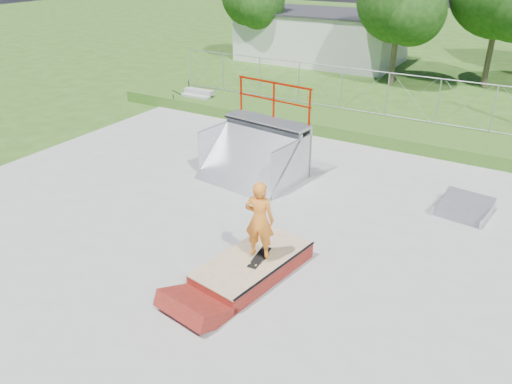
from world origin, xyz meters
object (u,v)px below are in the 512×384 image
skater (259,223)px  quarter_pipe (251,136)px  grind_box (253,266)px  flat_bank_ramp (464,208)px

skater → quarter_pipe: bearing=-69.8°
grind_box → flat_bank_ramp: 6.53m
quarter_pipe → flat_bank_ramp: quarter_pipe is taller
flat_bank_ramp → skater: (-3.46, -5.41, 1.17)m
flat_bank_ramp → grind_box: bearing=-116.8°
grind_box → quarter_pipe: bearing=130.8°
skater → flat_bank_ramp: bearing=-135.5°
quarter_pipe → skater: bearing=-49.8°
grind_box → skater: 1.17m
grind_box → quarter_pipe: (-2.75, 4.47, 1.25)m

